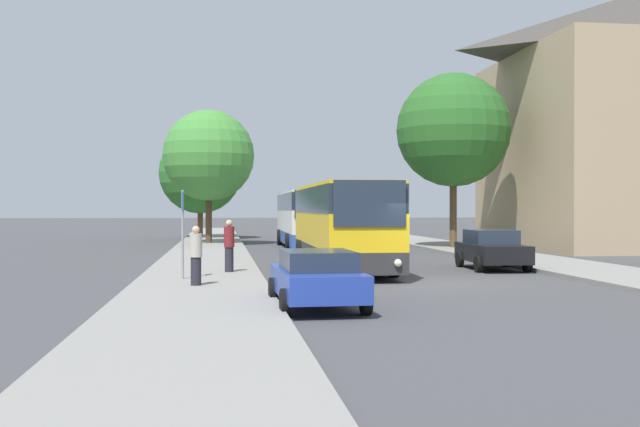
# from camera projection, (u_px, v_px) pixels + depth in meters

# --- Properties ---
(ground_plane) EXTENTS (300.00, 300.00, 0.00)m
(ground_plane) POSITION_uv_depth(u_px,v_px,m) (424.00, 283.00, 23.61)
(ground_plane) COLOR #424244
(ground_plane) RESTS_ON ground
(sidewalk_left) EXTENTS (4.00, 120.00, 0.15)m
(sidewalk_left) POSITION_uv_depth(u_px,v_px,m) (200.00, 283.00, 22.68)
(sidewalk_left) COLOR gray
(sidewalk_left) RESTS_ON ground_plane
(sidewalk_right) EXTENTS (4.00, 120.00, 0.15)m
(sidewalk_right) POSITION_uv_depth(u_px,v_px,m) (632.00, 278.00, 24.53)
(sidewalk_right) COLOR gray
(sidewalk_right) RESTS_ON ground_plane
(bus_front) EXTENTS (2.89, 11.45, 3.25)m
(bus_front) POSITION_uv_depth(u_px,v_px,m) (342.00, 224.00, 28.59)
(bus_front) COLOR #2D2D2D
(bus_front) RESTS_ON ground_plane
(bus_middle) EXTENTS (2.81, 11.62, 3.30)m
(bus_middle) POSITION_uv_depth(u_px,v_px,m) (304.00, 218.00, 43.86)
(bus_middle) COLOR #2D519E
(bus_middle) RESTS_ON ground_plane
(parked_car_left_curb) EXTENTS (2.09, 4.19, 1.37)m
(parked_car_left_curb) POSITION_uv_depth(u_px,v_px,m) (317.00, 277.00, 17.60)
(parked_car_left_curb) COLOR #233D9E
(parked_car_left_curb) RESTS_ON ground_plane
(parked_car_right_near) EXTENTS (2.18, 4.15, 1.52)m
(parked_car_right_near) POSITION_uv_depth(u_px,v_px,m) (492.00, 249.00, 28.69)
(parked_car_right_near) COLOR black
(parked_car_right_near) RESTS_ON ground_plane
(bus_stop_sign) EXTENTS (0.08, 0.45, 2.77)m
(bus_stop_sign) POSITION_uv_depth(u_px,v_px,m) (183.00, 224.00, 23.34)
(bus_stop_sign) COLOR gray
(bus_stop_sign) RESTS_ON sidewalk_left
(pedestrian_waiting_near) EXTENTS (0.36, 0.36, 1.80)m
(pedestrian_waiting_near) POSITION_uv_depth(u_px,v_px,m) (229.00, 245.00, 25.85)
(pedestrian_waiting_near) COLOR #23232D
(pedestrian_waiting_near) RESTS_ON sidewalk_left
(pedestrian_waiting_far) EXTENTS (0.36, 0.36, 1.70)m
(pedestrian_waiting_far) POSITION_uv_depth(u_px,v_px,m) (196.00, 255.00, 21.37)
(pedestrian_waiting_far) COLOR #23232D
(pedestrian_waiting_far) RESTS_ON sidewalk_left
(tree_left_near) EXTENTS (5.74, 5.74, 8.38)m
(tree_left_near) POSITION_uv_depth(u_px,v_px,m) (209.00, 156.00, 47.05)
(tree_left_near) COLOR #47331E
(tree_left_near) RESTS_ON sidewalk_left
(tree_left_far) EXTENTS (6.18, 6.18, 7.95)m
(tree_left_far) POSITION_uv_depth(u_px,v_px,m) (200.00, 173.00, 56.36)
(tree_left_far) COLOR #513D23
(tree_left_far) RESTS_ON sidewalk_left
(tree_right_near) EXTENTS (6.37, 6.37, 9.77)m
(tree_right_near) POSITION_uv_depth(u_px,v_px,m) (453.00, 130.00, 41.94)
(tree_right_near) COLOR #513D23
(tree_right_near) RESTS_ON sidewalk_right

